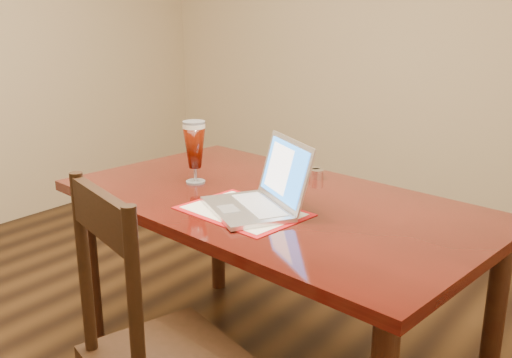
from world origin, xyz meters
The scene contains 2 objects.
dining_table centered at (0.43, 0.21, 0.72)m, with size 1.83×1.17×1.08m.
dining_chair centered at (0.52, -0.52, 0.50)m, with size 0.56×0.55×1.07m.
Camera 1 is at (1.69, -1.56, 1.52)m, focal length 40.00 mm.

